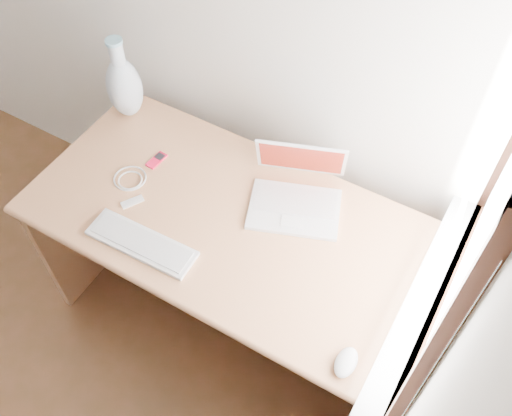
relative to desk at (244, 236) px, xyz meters
The scene contains 9 objects.
window 1.04m from the desk, ahead, with size 0.11×0.99×1.10m.
desk is the anchor object (origin of this frame).
laptop 0.34m from the desk, 28.59° to the left, with size 0.38×0.37×0.22m.
external_keyboard 0.46m from the desk, 120.78° to the right, with size 0.40×0.13×0.02m.
mouse 0.74m from the desk, 32.86° to the right, with size 0.06×0.11×0.04m, color white.
ipod 0.45m from the desk, behind, with size 0.05×0.09×0.01m.
cable_coil 0.49m from the desk, 163.64° to the right, with size 0.12×0.12×0.01m, color white.
remote 0.46m from the desk, 148.84° to the right, with size 0.03×0.08×0.01m, color white.
vase 0.76m from the desk, 165.75° to the left, with size 0.14×0.14×0.36m.
Camera 1 is at (1.67, 0.30, 2.40)m, focal length 40.00 mm.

